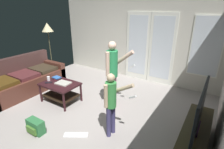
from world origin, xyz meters
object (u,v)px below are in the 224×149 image
object	(u,v)px
person_child	(111,100)
floor_lamp	(48,30)
tv_stand	(194,139)
person_adult	(113,69)
backpack	(35,127)
coffee_table	(60,88)
flat_screen_tv	(200,110)
loose_keyboard	(76,135)
laptop_closed	(63,83)
tv_remote_black	(49,83)
cup_near_edge	(48,78)
book_stack	(57,78)
leather_couch	(24,80)

from	to	relation	value
person_child	floor_lamp	distance (m)	3.71
tv_stand	person_adult	xyz separation A→B (m)	(-1.86, 0.46, 0.72)
backpack	coffee_table	bearing A→B (deg)	114.15
coffee_table	flat_screen_tv	bearing A→B (deg)	1.11
loose_keyboard	laptop_closed	distance (m)	1.43
tv_remote_black	backpack	bearing A→B (deg)	-96.24
cup_near_edge	book_stack	bearing A→B (deg)	66.35
person_adult	floor_lamp	bearing A→B (deg)	168.13
tv_stand	person_child	xyz separation A→B (m)	(-1.33, -0.41, 0.52)
person_adult	floor_lamp	xyz separation A→B (m)	(-2.80, 0.59, 0.58)
flat_screen_tv	person_adult	xyz separation A→B (m)	(-1.86, 0.46, 0.16)
coffee_table	tv_remote_black	xyz separation A→B (m)	(-0.24, -0.13, 0.14)
laptop_closed	coffee_table	bearing A→B (deg)	-158.19
loose_keyboard	tv_remote_black	world-z (taller)	tv_remote_black
laptop_closed	tv_remote_black	bearing A→B (deg)	-156.52
cup_near_edge	floor_lamp	bearing A→B (deg)	137.84
leather_couch	person_child	distance (m)	3.04
person_child	book_stack	bearing A→B (deg)	165.64
tv_remote_black	book_stack	bearing A→B (deg)	55.26
coffee_table	flat_screen_tv	xyz separation A→B (m)	(3.04, 0.06, 0.41)
tv_stand	tv_remote_black	bearing A→B (deg)	-176.79
cup_near_edge	book_stack	distance (m)	0.20
person_adult	loose_keyboard	distance (m)	1.55
person_adult	tv_stand	bearing A→B (deg)	-14.00
floor_lamp	tv_remote_black	world-z (taller)	floor_lamp
flat_screen_tv	leather_couch	bearing A→B (deg)	-177.30
coffee_table	backpack	world-z (taller)	coffee_table
leather_couch	flat_screen_tv	xyz separation A→B (m)	(4.33, 0.20, 0.46)
leather_couch	floor_lamp	xyz separation A→B (m)	(-0.32, 1.25, 1.19)
floor_lamp	laptop_closed	world-z (taller)	floor_lamp
laptop_closed	book_stack	distance (m)	0.38
coffee_table	floor_lamp	xyz separation A→B (m)	(-1.62, 1.11, 1.15)
cup_near_edge	tv_remote_black	xyz separation A→B (m)	(0.12, -0.10, -0.04)
cup_near_edge	book_stack	xyz separation A→B (m)	(0.08, 0.18, -0.03)
laptop_closed	book_stack	world-z (taller)	book_stack
cup_near_edge	tv_remote_black	distance (m)	0.17
leather_couch	person_adult	world-z (taller)	person_adult
flat_screen_tv	laptop_closed	world-z (taller)	flat_screen_tv
floor_lamp	cup_near_edge	distance (m)	1.94
person_adult	book_stack	distance (m)	1.57
person_adult	person_child	distance (m)	1.04
flat_screen_tv	cup_near_edge	distance (m)	3.41
leather_couch	tv_remote_black	world-z (taller)	leather_couch
person_child	backpack	size ratio (longest dim) A/B	3.38
flat_screen_tv	person_child	xyz separation A→B (m)	(-1.33, -0.41, -0.04)
coffee_table	loose_keyboard	distance (m)	1.42
leather_couch	coffee_table	distance (m)	1.31
flat_screen_tv	tv_remote_black	bearing A→B (deg)	-176.72
cup_near_edge	coffee_table	bearing A→B (deg)	4.09
person_adult	backpack	xyz separation A→B (m)	(-0.70, -1.59, -0.79)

